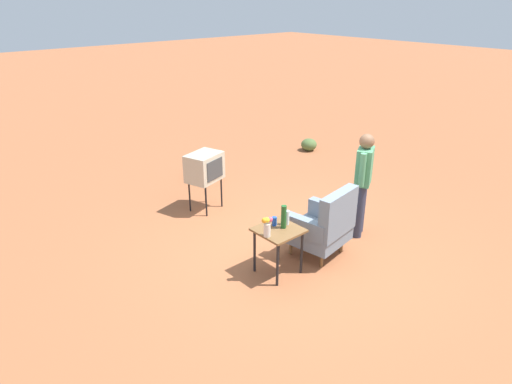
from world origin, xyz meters
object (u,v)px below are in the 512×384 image
(person_standing, at_px, (363,179))
(soda_can_blue, at_px, (274,221))
(flower_vase, at_px, (267,226))
(bottle_wine_green, at_px, (284,217))
(side_table, at_px, (278,236))
(tv_on_stand, at_px, (204,168))
(bottle_short_clear, at_px, (287,218))
(armchair, at_px, (324,225))

(person_standing, height_order, soda_can_blue, person_standing)
(flower_vase, bearing_deg, bottle_wine_green, -175.67)
(side_table, xyz_separation_m, tv_on_stand, (-0.42, -2.27, 0.22))
(person_standing, relative_size, bottle_wine_green, 5.12)
(side_table, xyz_separation_m, soda_can_blue, (-0.03, -0.11, 0.16))
(side_table, distance_m, bottle_short_clear, 0.27)
(armchair, relative_size, bottle_wine_green, 3.31)
(soda_can_blue, xyz_separation_m, flower_vase, (0.27, 0.15, 0.09))
(tv_on_stand, distance_m, soda_can_blue, 2.19)
(person_standing, bearing_deg, bottle_wine_green, -1.56)
(soda_can_blue, distance_m, bottle_short_clear, 0.18)
(bottle_short_clear, bearing_deg, person_standing, 176.90)
(bottle_wine_green, xyz_separation_m, flower_vase, (0.32, 0.02, -0.01))
(flower_vase, bearing_deg, side_table, -171.31)
(side_table, bearing_deg, bottle_wine_green, 170.83)
(side_table, height_order, tv_on_stand, tv_on_stand)
(armchair, xyz_separation_m, side_table, (0.79, -0.11, 0.06))
(armchair, relative_size, soda_can_blue, 8.69)
(bottle_wine_green, bearing_deg, armchair, 172.26)
(person_standing, bearing_deg, side_table, -1.91)
(bottle_wine_green, bearing_deg, soda_can_blue, -70.00)
(person_standing, bearing_deg, armchair, 3.25)
(soda_can_blue, distance_m, bottle_wine_green, 0.17)
(bottle_wine_green, relative_size, flower_vase, 1.21)
(bottle_short_clear, bearing_deg, side_table, 8.28)
(tv_on_stand, relative_size, flower_vase, 3.89)
(soda_can_blue, bearing_deg, flower_vase, 29.10)
(side_table, xyz_separation_m, flower_vase, (0.24, 0.04, 0.25))
(tv_on_stand, bearing_deg, side_table, 79.54)
(person_standing, height_order, bottle_wine_green, person_standing)
(side_table, height_order, flower_vase, flower_vase)
(armchair, distance_m, bottle_short_clear, 0.68)
(side_table, bearing_deg, person_standing, 178.09)
(side_table, bearing_deg, armchair, 172.12)
(tv_on_stand, distance_m, person_standing, 2.66)
(soda_can_blue, relative_size, bottle_short_clear, 0.61)
(tv_on_stand, bearing_deg, bottle_wine_green, 81.50)
(flower_vase, bearing_deg, bottle_short_clear, -171.49)
(bottle_wine_green, height_order, flower_vase, bottle_wine_green)
(side_table, bearing_deg, tv_on_stand, -100.46)
(bottle_short_clear, relative_size, flower_vase, 0.75)
(armchair, distance_m, bottle_wine_green, 0.79)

